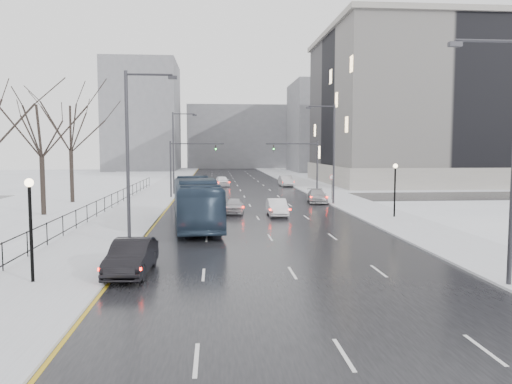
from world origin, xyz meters
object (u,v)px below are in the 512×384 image
object	(u,v)px
sedan_right_distant	(286,181)
lamppost_r_mid	(395,182)
lamppost_l	(30,215)
no_uturn_sign	(332,180)
streetlight_r_mid	(332,149)
streetlight_l_near	(132,149)
streetlight_l_far	(175,149)
sedan_right_far	(317,196)
tree_park_d	(44,216)
sedan_center_near	(234,205)
tree_park_e	(73,203)
mast_signal_left	(180,162)
sedan_right_near	(277,207)
bus	(196,202)
streetlight_r_near	(509,149)
sedan_left_near	(132,257)
sedan_center_far	(222,181)
mast_signal_right	(308,162)

from	to	relation	value
sedan_right_distant	lamppost_r_mid	bearing A→B (deg)	-85.11
lamppost_r_mid	sedan_right_distant	size ratio (longest dim) A/B	0.88
lamppost_l	no_uturn_sign	world-z (taller)	lamppost_l
streetlight_r_mid	sedan_right_distant	bearing A→B (deg)	92.22
streetlight_l_near	streetlight_l_far	world-z (taller)	same
sedan_right_far	streetlight_l_far	bearing A→B (deg)	152.43
no_uturn_sign	tree_park_d	bearing A→B (deg)	-159.68
lamppost_l	sedan_right_distant	distance (m)	56.02
lamppost_l	sedan_center_near	size ratio (longest dim) A/B	1.08
tree_park_d	tree_park_e	bearing A→B (deg)	92.29
tree_park_e	mast_signal_left	bearing A→B (deg)	20.19
no_uturn_sign	tree_park_e	bearing A→B (deg)	180.00
tree_park_e	no_uturn_sign	world-z (taller)	tree_park_e
no_uturn_sign	sedan_right_distant	distance (m)	21.08
tree_park_d	sedan_right_distant	distance (m)	39.79
sedan_right_near	sedan_right_far	bearing A→B (deg)	61.00
streetlight_l_far	lamppost_l	world-z (taller)	streetlight_l_far
tree_park_e	streetlight_l_far	size ratio (longest dim) A/B	1.35
streetlight_l_near	bus	xyz separation A→B (m)	(3.37, 6.91, -3.83)
streetlight_r_near	no_uturn_sign	xyz separation A→B (m)	(1.03, 34.00, -3.32)
mast_signal_left	no_uturn_sign	distance (m)	17.10
no_uturn_sign	sedan_left_near	xyz separation A→B (m)	(-16.40, -30.60, -1.49)
streetlight_r_mid	sedan_center_far	size ratio (longest dim) A/B	2.17
no_uturn_sign	bus	xyz separation A→B (m)	(-14.00, -17.09, -0.51)
tree_park_d	streetlight_r_mid	bearing A→B (deg)	13.01
streetlight_l_far	sedan_right_far	size ratio (longest dim) A/B	2.15
lamppost_r_mid	sedan_center_near	bearing A→B (deg)	161.89
streetlight_r_mid	sedan_center_near	size ratio (longest dim) A/B	2.53
tree_park_d	mast_signal_right	distance (m)	29.05
sedan_center_near	sedan_center_far	world-z (taller)	sedan_center_far
streetlight_r_near	mast_signal_left	bearing A→B (deg)	112.18
mast_signal_left	bus	size ratio (longest dim) A/B	0.52
lamppost_l	tree_park_d	bearing A→B (deg)	107.18
sedan_right_distant	streetlight_r_near	bearing A→B (deg)	-90.31
streetlight_l_near	no_uturn_sign	world-z (taller)	streetlight_l_near
tree_park_e	bus	bearing A→B (deg)	-51.90
tree_park_e	sedan_right_near	world-z (taller)	tree_park_e
lamppost_r_mid	sedan_left_near	distance (m)	24.73
streetlight_l_far	sedan_right_near	xyz separation A→B (m)	(9.89, -19.76, -4.87)
streetlight_l_near	streetlight_l_far	distance (m)	32.00
sedan_right_far	sedan_center_far	world-z (taller)	sedan_center_far
tree_park_e	mast_signal_left	world-z (taller)	tree_park_e
sedan_left_near	sedan_right_distant	world-z (taller)	sedan_right_distant
lamppost_r_mid	sedan_right_far	bearing A→B (deg)	107.61
sedan_left_near	sedan_right_near	world-z (taller)	sedan_left_near
streetlight_l_near	bus	distance (m)	8.59
tree_park_e	bus	size ratio (longest dim) A/B	1.07
sedan_right_distant	sedan_right_far	bearing A→B (deg)	-91.42
no_uturn_sign	sedan_right_near	size ratio (longest dim) A/B	0.63
lamppost_l	sedan_left_near	xyz separation A→B (m)	(3.80, 1.40, -2.13)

